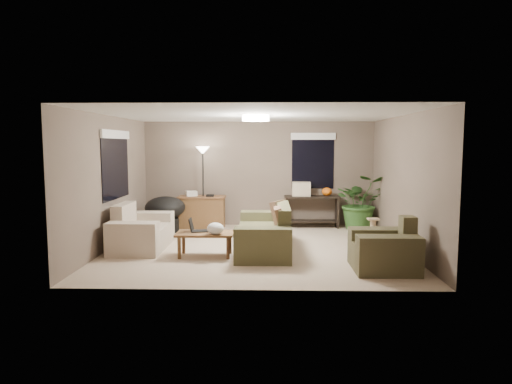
{
  "coord_description": "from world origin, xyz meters",
  "views": [
    {
      "loc": [
        0.24,
        -8.48,
        1.96
      ],
      "look_at": [
        0.0,
        0.2,
        1.05
      ],
      "focal_mm": 32.0,
      "sensor_mm": 36.0,
      "label": 1
    }
  ],
  "objects_px": {
    "console_table": "(312,209)",
    "cat_scratching_post": "(373,233)",
    "desk": "(202,212)",
    "loveseat": "(140,233)",
    "main_sofa": "(266,235)",
    "armchair": "(385,251)",
    "coffee_table": "(205,236)",
    "floor_lamp": "(203,160)",
    "houseplant": "(360,208)",
    "papasan_chair": "(165,211)"
  },
  "relations": [
    {
      "from": "coffee_table",
      "to": "houseplant",
      "type": "height_order",
      "value": "houseplant"
    },
    {
      "from": "houseplant",
      "to": "console_table",
      "type": "bearing_deg",
      "value": 167.55
    },
    {
      "from": "armchair",
      "to": "papasan_chair",
      "type": "bearing_deg",
      "value": 143.89
    },
    {
      "from": "console_table",
      "to": "houseplant",
      "type": "xyz_separation_m",
      "value": [
        1.1,
        -0.24,
        0.06
      ]
    },
    {
      "from": "papasan_chair",
      "to": "houseplant",
      "type": "bearing_deg",
      "value": 5.2
    },
    {
      "from": "houseplant",
      "to": "cat_scratching_post",
      "type": "distance_m",
      "value": 1.52
    },
    {
      "from": "desk",
      "to": "console_table",
      "type": "height_order",
      "value": "same"
    },
    {
      "from": "loveseat",
      "to": "coffee_table",
      "type": "xyz_separation_m",
      "value": [
        1.31,
        -0.59,
        0.06
      ]
    },
    {
      "from": "papasan_chair",
      "to": "cat_scratching_post",
      "type": "distance_m",
      "value": 4.53
    },
    {
      "from": "coffee_table",
      "to": "armchair",
      "type": "bearing_deg",
      "value": -15.16
    },
    {
      "from": "loveseat",
      "to": "cat_scratching_post",
      "type": "distance_m",
      "value": 4.53
    },
    {
      "from": "desk",
      "to": "console_table",
      "type": "relative_size",
      "value": 0.85
    },
    {
      "from": "armchair",
      "to": "cat_scratching_post",
      "type": "bearing_deg",
      "value": 82.46
    },
    {
      "from": "desk",
      "to": "papasan_chair",
      "type": "distance_m",
      "value": 0.92
    },
    {
      "from": "desk",
      "to": "papasan_chair",
      "type": "relative_size",
      "value": 1.17
    },
    {
      "from": "loveseat",
      "to": "floor_lamp",
      "type": "relative_size",
      "value": 0.84
    },
    {
      "from": "floor_lamp",
      "to": "console_table",
      "type": "bearing_deg",
      "value": 3.07
    },
    {
      "from": "armchair",
      "to": "desk",
      "type": "height_order",
      "value": "armchair"
    },
    {
      "from": "desk",
      "to": "cat_scratching_post",
      "type": "distance_m",
      "value": 3.98
    },
    {
      "from": "houseplant",
      "to": "cat_scratching_post",
      "type": "xyz_separation_m",
      "value": [
        -0.05,
        -1.49,
        -0.28
      ]
    },
    {
      "from": "floor_lamp",
      "to": "houseplant",
      "type": "xyz_separation_m",
      "value": [
        3.65,
        -0.11,
        -1.1
      ]
    },
    {
      "from": "main_sofa",
      "to": "armchair",
      "type": "xyz_separation_m",
      "value": [
        1.87,
        -1.25,
        0.0
      ]
    },
    {
      "from": "houseplant",
      "to": "cat_scratching_post",
      "type": "height_order",
      "value": "houseplant"
    },
    {
      "from": "floor_lamp",
      "to": "cat_scratching_post",
      "type": "height_order",
      "value": "floor_lamp"
    },
    {
      "from": "coffee_table",
      "to": "console_table",
      "type": "bearing_deg",
      "value": 53.35
    },
    {
      "from": "console_table",
      "to": "cat_scratching_post",
      "type": "distance_m",
      "value": 2.04
    },
    {
      "from": "houseplant",
      "to": "floor_lamp",
      "type": "bearing_deg",
      "value": 178.34
    },
    {
      "from": "main_sofa",
      "to": "coffee_table",
      "type": "xyz_separation_m",
      "value": [
        -1.07,
        -0.45,
        0.06
      ]
    },
    {
      "from": "armchair",
      "to": "console_table",
      "type": "distance_m",
      "value": 3.75
    },
    {
      "from": "coffee_table",
      "to": "houseplant",
      "type": "distance_m",
      "value": 4.17
    },
    {
      "from": "desk",
      "to": "loveseat",
      "type": "bearing_deg",
      "value": -111.84
    },
    {
      "from": "main_sofa",
      "to": "cat_scratching_post",
      "type": "relative_size",
      "value": 4.4
    },
    {
      "from": "armchair",
      "to": "desk",
      "type": "xyz_separation_m",
      "value": [
        -3.38,
        3.53,
        0.08
      ]
    },
    {
      "from": "main_sofa",
      "to": "console_table",
      "type": "distance_m",
      "value": 2.65
    },
    {
      "from": "coffee_table",
      "to": "floor_lamp",
      "type": "xyz_separation_m",
      "value": [
        -0.42,
        2.73,
        1.24
      ]
    },
    {
      "from": "houseplant",
      "to": "desk",
      "type": "bearing_deg",
      "value": 178.33
    },
    {
      "from": "console_table",
      "to": "coffee_table",
      "type": "bearing_deg",
      "value": -126.65
    },
    {
      "from": "coffee_table",
      "to": "main_sofa",
      "type": "bearing_deg",
      "value": 22.97
    },
    {
      "from": "papasan_chair",
      "to": "loveseat",
      "type": "bearing_deg",
      "value": -93.72
    },
    {
      "from": "armchair",
      "to": "floor_lamp",
      "type": "distance_m",
      "value": 5.04
    },
    {
      "from": "main_sofa",
      "to": "houseplant",
      "type": "xyz_separation_m",
      "value": [
        2.17,
        2.18,
        0.2
      ]
    },
    {
      "from": "floor_lamp",
      "to": "desk",
      "type": "bearing_deg",
      "value": 176.58
    },
    {
      "from": "loveseat",
      "to": "floor_lamp",
      "type": "height_order",
      "value": "floor_lamp"
    },
    {
      "from": "houseplant",
      "to": "coffee_table",
      "type": "bearing_deg",
      "value": -140.89
    },
    {
      "from": "coffee_table",
      "to": "desk",
      "type": "bearing_deg",
      "value": 99.38
    },
    {
      "from": "console_table",
      "to": "papasan_chair",
      "type": "distance_m",
      "value": 3.4
    },
    {
      "from": "armchair",
      "to": "coffee_table",
      "type": "relative_size",
      "value": 1.0
    },
    {
      "from": "console_table",
      "to": "houseplant",
      "type": "bearing_deg",
      "value": -12.45
    },
    {
      "from": "console_table",
      "to": "papasan_chair",
      "type": "xyz_separation_m",
      "value": [
        -3.34,
        -0.65,
        0.03
      ]
    },
    {
      "from": "console_table",
      "to": "loveseat",
      "type": "bearing_deg",
      "value": -146.51
    }
  ]
}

